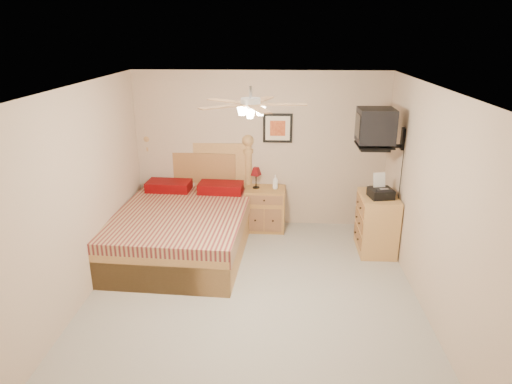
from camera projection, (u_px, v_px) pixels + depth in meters
The scene contains 17 objects.
floor at pixel (252, 295), 5.60m from camera, with size 4.50×4.50×0.00m, color #9E9A8F.
ceiling at pixel (252, 88), 4.76m from camera, with size 4.00×4.50×0.04m, color white.
wall_back at pixel (260, 150), 7.30m from camera, with size 4.00×0.04×2.50m, color #C4AA90.
wall_front at pixel (232, 317), 3.06m from camera, with size 4.00×0.04×2.50m, color #C4AA90.
wall_left at pixel (80, 196), 5.28m from camera, with size 0.04×4.50×2.50m, color #C4AA90.
wall_right at pixel (431, 203), 5.09m from camera, with size 0.04×4.50×2.50m, color #C4AA90.
bed at pixel (180, 203), 6.45m from camera, with size 1.78×2.33×1.51m, color #B6854D, non-canonical shape.
nightstand at pixel (265, 209), 7.37m from camera, with size 0.63×0.48×0.69m, color #A37634.
table_lamp at pixel (256, 178), 7.23m from camera, with size 0.19×0.19×0.34m, color #610B0D, non-canonical shape.
lotion_bottle at pixel (275, 182), 7.21m from camera, with size 0.09×0.09×0.23m, color white.
framed_picture at pixel (278, 128), 7.14m from camera, with size 0.46×0.04×0.46m, color black.
dresser at pixel (377, 223), 6.60m from camera, with size 0.50×0.73×0.86m, color tan.
fax_machine at pixel (382, 186), 6.33m from camera, with size 0.31×0.33×0.33m, color black, non-canonical shape.
magazine_lower at pixel (372, 189), 6.68m from camera, with size 0.19×0.26×0.02m, color beige.
magazine_upper at pixel (373, 188), 6.66m from camera, with size 0.18×0.24×0.02m, color gray.
wall_tv at pixel (387, 129), 6.17m from camera, with size 0.56×0.46×0.58m, color black, non-canonical shape.
ceiling_fan at pixel (251, 104), 4.62m from camera, with size 1.14×1.14×0.28m, color white, non-canonical shape.
Camera 1 is at (0.29, -4.85, 3.07)m, focal length 32.00 mm.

